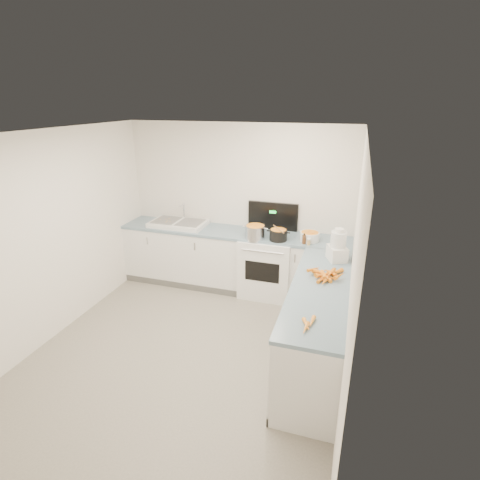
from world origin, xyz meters
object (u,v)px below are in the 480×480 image
(sink, at_px, (179,223))
(food_processor, at_px, (338,247))
(spice_jar, at_px, (309,242))
(steel_pot, at_px, (255,233))
(mixing_bowl, at_px, (310,236))
(stove, at_px, (267,264))
(black_pot, at_px, (278,236))
(extract_bottle, at_px, (304,239))

(sink, bearing_deg, food_processor, -14.51)
(sink, height_order, spice_jar, sink)
(steel_pot, distance_m, spice_jar, 0.77)
(mixing_bowl, bearing_deg, stove, 176.00)
(black_pot, xyz_separation_m, spice_jar, (0.44, -0.06, -0.03))
(sink, height_order, black_pot, sink)
(black_pot, distance_m, mixing_bowl, 0.44)
(spice_jar, bearing_deg, extract_bottle, 157.61)
(steel_pot, distance_m, black_pot, 0.33)
(black_pot, bearing_deg, mixing_bowl, 14.98)
(steel_pot, relative_size, spice_jar, 3.74)
(mixing_bowl, bearing_deg, black_pot, -165.02)
(sink, xyz_separation_m, extract_bottle, (2.00, -0.20, 0.02))
(stove, relative_size, extract_bottle, 10.88)
(extract_bottle, bearing_deg, stove, 161.49)
(mixing_bowl, distance_m, spice_jar, 0.17)
(spice_jar, bearing_deg, black_pot, 172.72)
(stove, xyz_separation_m, sink, (-1.45, 0.02, 0.50))
(stove, height_order, sink, stove)
(black_pot, height_order, food_processor, food_processor)
(black_pot, distance_m, food_processor, 0.96)
(black_pot, bearing_deg, sink, 173.99)
(steel_pot, height_order, mixing_bowl, steel_pot)
(sink, distance_m, steel_pot, 1.31)
(black_pot, relative_size, mixing_bowl, 0.92)
(steel_pot, height_order, extract_bottle, steel_pot)
(sink, relative_size, mixing_bowl, 3.19)
(stove, height_order, black_pot, stove)
(sink, bearing_deg, spice_jar, -6.28)
(extract_bottle, bearing_deg, steel_pot, 179.11)
(sink, relative_size, food_processor, 2.08)
(black_pot, relative_size, spice_jar, 3.23)
(mixing_bowl, distance_m, extract_bottle, 0.15)
(stove, relative_size, food_processor, 3.30)
(sink, height_order, food_processor, food_processor)
(black_pot, bearing_deg, spice_jar, -7.28)
(stove, bearing_deg, mixing_bowl, -4.00)
(mixing_bowl, height_order, spice_jar, mixing_bowl)
(food_processor, bearing_deg, stove, 148.47)
(mixing_bowl, relative_size, food_processor, 0.65)
(stove, distance_m, mixing_bowl, 0.80)
(stove, distance_m, black_pot, 0.58)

